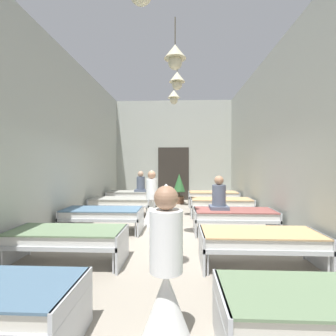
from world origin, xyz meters
TOP-DOWN VIEW (x-y plane):
  - ground_plane at (0.00, 0.00)m, footprint 5.86×11.73m
  - room_shell at (0.00, 1.17)m, footprint 5.66×11.33m
  - bed_right_row_0 at (1.58, -3.80)m, footprint 1.90×0.84m
  - bed_left_row_1 at (-1.58, -1.90)m, footprint 1.90×0.84m
  - bed_right_row_1 at (1.58, -1.90)m, footprint 1.90×0.84m
  - bed_left_row_2 at (-1.58, 0.00)m, footprint 1.90×0.84m
  - bed_right_row_2 at (1.58, 0.00)m, footprint 1.90×0.84m
  - bed_left_row_3 at (-1.58, 1.90)m, footprint 1.90×0.84m
  - bed_right_row_3 at (1.58, 1.90)m, footprint 1.90×0.84m
  - bed_left_row_4 at (-1.58, 3.80)m, footprint 1.90×0.84m
  - bed_right_row_4 at (1.58, 3.80)m, footprint 1.90×0.84m
  - nurse_near_aisle at (0.17, -3.75)m, footprint 0.52×0.52m
  - nurse_mid_aisle at (-0.47, 0.80)m, footprint 0.52×0.52m
  - patient_seated_primary at (-1.23, 3.74)m, footprint 0.44×0.44m
  - patient_seated_secondary at (1.23, 0.07)m, footprint 0.44×0.44m
  - potted_plant at (0.27, 4.49)m, footprint 0.50×0.50m

SIDE VIEW (x-z plane):
  - ground_plane at x=0.00m, z-range -0.10..0.00m
  - bed_right_row_0 at x=1.58m, z-range 0.15..0.73m
  - bed_left_row_1 at x=-1.58m, z-range 0.15..0.73m
  - bed_right_row_1 at x=1.58m, z-range 0.15..0.73m
  - bed_left_row_2 at x=-1.58m, z-range 0.15..0.73m
  - bed_right_row_2 at x=1.58m, z-range 0.15..0.73m
  - bed_left_row_3 at x=-1.58m, z-range 0.15..0.73m
  - bed_right_row_3 at x=1.58m, z-range 0.15..0.73m
  - bed_left_row_4 at x=-1.58m, z-range 0.15..0.73m
  - bed_right_row_4 at x=1.58m, z-range 0.15..0.73m
  - nurse_near_aisle at x=0.17m, z-range -0.21..1.27m
  - nurse_mid_aisle at x=-0.47m, z-range -0.21..1.27m
  - potted_plant at x=0.27m, z-range 0.10..1.33m
  - patient_seated_primary at x=-1.23m, z-range 0.47..1.27m
  - patient_seated_secondary at x=1.23m, z-range 0.47..1.27m
  - room_shell at x=0.00m, z-range 0.01..4.57m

